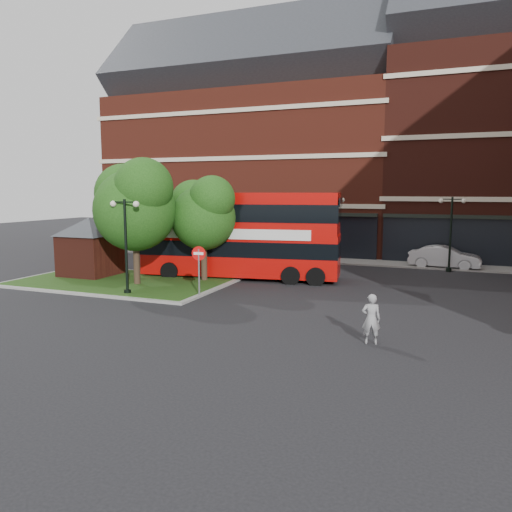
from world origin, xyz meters
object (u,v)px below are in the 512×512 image
at_px(woman, 371,319).
at_px(car_white, 445,257).
at_px(bus, 240,229).
at_px(car_silver, 252,251).

xyz_separation_m(woman, car_white, (2.11, 19.50, -0.12)).
bearing_deg(bus, car_silver, 98.21).
bearing_deg(car_white, car_silver, 98.27).
bearing_deg(woman, car_white, -108.63).
distance_m(bus, woman, 14.53).
height_order(car_silver, car_white, car_white).
distance_m(bus, car_silver, 8.64).
xyz_separation_m(bus, car_silver, (-2.39, 7.96, -2.34)).
relative_size(bus, woman, 6.84).
bearing_deg(car_silver, car_white, -91.82).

